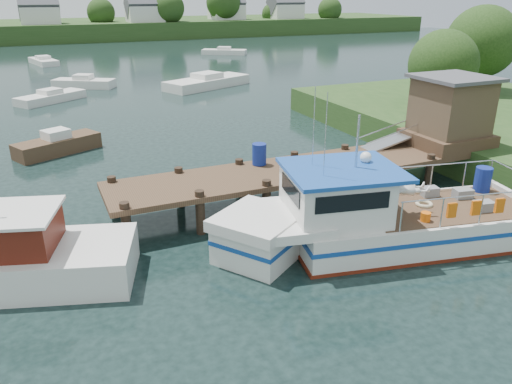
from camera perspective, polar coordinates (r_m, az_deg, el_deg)
name	(u,v)px	position (r m, az deg, el deg)	size (l,w,h in m)	color
ground_plane	(264,206)	(19.60, 0.90, -1.59)	(160.00, 160.00, 0.00)	black
far_shore	(71,26)	(99.14, -20.38, 17.34)	(140.00, 42.55, 9.22)	#2A471D
dock	(403,133)	(22.25, 16.45, 6.51)	(16.60, 3.00, 4.78)	#483222
lobster_boat	(373,220)	(16.60, 13.19, -3.11)	(10.99, 4.92, 5.29)	silver
moored_rowboat	(58,144)	(27.92, -21.74, 5.07)	(4.51, 3.17, 1.25)	#483222
moored_far	(224,51)	(69.54, -3.65, 15.73)	(6.02, 4.77, 1.00)	silver
moored_a	(51,97)	(41.73, -22.40, 10.01)	(5.37, 4.48, 0.97)	silver
moored_b	(84,83)	(47.03, -19.07, 11.72)	(5.39, 4.19, 1.15)	silver
moored_c	(207,82)	(44.99, -5.59, 12.42)	(8.41, 5.76, 1.26)	silver
moored_d	(44,61)	(64.50, -23.11, 13.60)	(3.23, 5.98, 0.97)	silver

